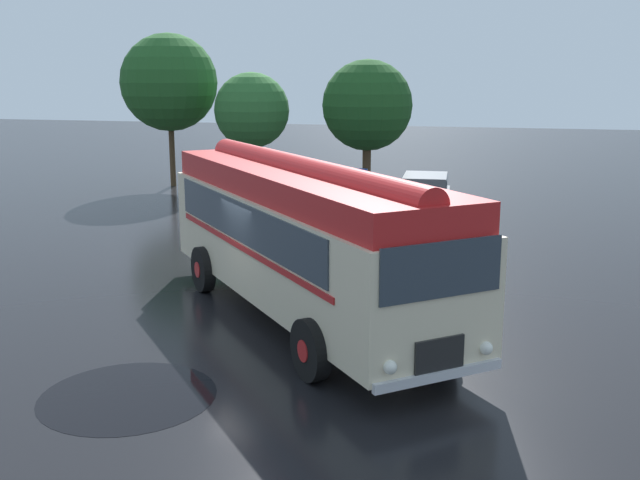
# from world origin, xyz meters

# --- Properties ---
(ground_plane) EXTENTS (120.00, 120.00, 0.00)m
(ground_plane) POSITION_xyz_m (0.00, 0.00, 0.00)
(ground_plane) COLOR black
(vintage_bus) EXTENTS (8.42, 9.24, 3.49)m
(vintage_bus) POSITION_xyz_m (0.71, -0.11, 1.89)
(vintage_bus) COLOR beige
(vintage_bus) RESTS_ON ground
(car_near_left) EXTENTS (2.28, 4.35, 1.66)m
(car_near_left) POSITION_xyz_m (-3.43, 12.22, 0.85)
(car_near_left) COLOR black
(car_near_left) RESTS_ON ground
(car_mid_left) EXTENTS (2.26, 4.34, 1.66)m
(car_mid_left) POSITION_xyz_m (-0.96, 11.38, 0.85)
(car_mid_left) COLOR navy
(car_mid_left) RESTS_ON ground
(car_mid_right) EXTENTS (2.18, 4.31, 1.66)m
(car_mid_right) POSITION_xyz_m (1.99, 11.29, 0.85)
(car_mid_right) COLOR #4C5156
(car_mid_right) RESTS_ON ground
(tree_far_left) EXTENTS (4.41, 4.41, 6.96)m
(tree_far_left) POSITION_xyz_m (-10.43, 17.09, 4.72)
(tree_far_left) COLOR #4C3823
(tree_far_left) RESTS_ON ground
(tree_left_of_centre) EXTENTS (3.30, 3.30, 5.22)m
(tree_left_of_centre) POSITION_xyz_m (-6.23, 16.49, 3.60)
(tree_left_of_centre) COLOR #4C3823
(tree_left_of_centre) RESTS_ON ground
(tree_centre) EXTENTS (3.93, 3.93, 5.77)m
(tree_centre) POSITION_xyz_m (-1.22, 17.38, 3.81)
(tree_centre) COLOR #4C3823
(tree_centre) RESTS_ON ground
(puddle_patch) EXTENTS (2.89, 2.89, 0.01)m
(puddle_patch) POSITION_xyz_m (-0.99, -4.68, 0.00)
(puddle_patch) COLOR black
(puddle_patch) RESTS_ON ground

